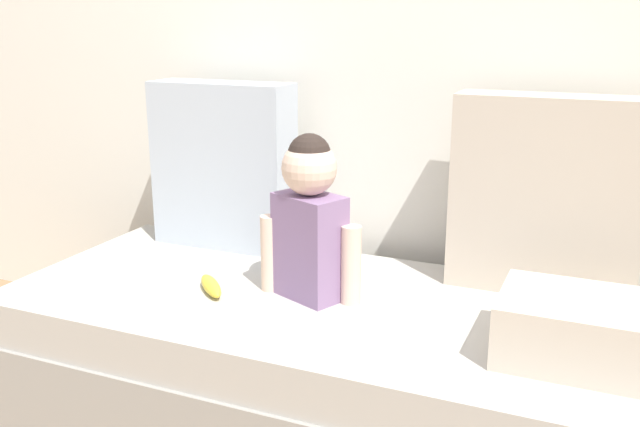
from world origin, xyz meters
TOP-DOWN VIEW (x-y plane):
  - ground_plane at (0.00, 0.00)m, footprint 12.00×12.00m
  - back_wall at (0.00, 0.55)m, footprint 5.13×0.10m
  - couch at (0.00, 0.00)m, footprint 1.93×0.84m
  - throw_pillow_left at (-0.53, 0.32)m, footprint 0.49×0.16m
  - throw_pillow_right at (0.53, 0.32)m, footprint 0.53×0.16m
  - toddler at (-0.06, 0.00)m, footprint 0.31×0.19m
  - banana at (-0.34, -0.09)m, footprint 0.15×0.15m
  - folded_blanket at (0.69, -0.11)m, footprint 0.40×0.28m

SIDE VIEW (x-z plane):
  - ground_plane at x=0.00m, z-range 0.00..0.00m
  - couch at x=0.00m, z-range 0.00..0.40m
  - banana at x=-0.34m, z-range 0.40..0.44m
  - folded_blanket at x=0.69m, z-range 0.40..0.55m
  - toddler at x=-0.06m, z-range 0.40..0.88m
  - throw_pillow_left at x=-0.53m, z-range 0.40..0.97m
  - throw_pillow_right at x=0.53m, z-range 0.40..0.97m
  - back_wall at x=0.00m, z-range 0.00..2.29m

